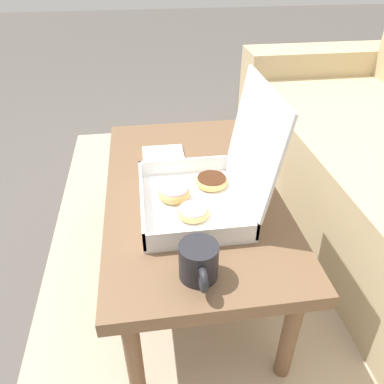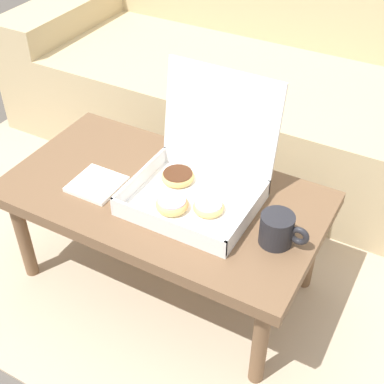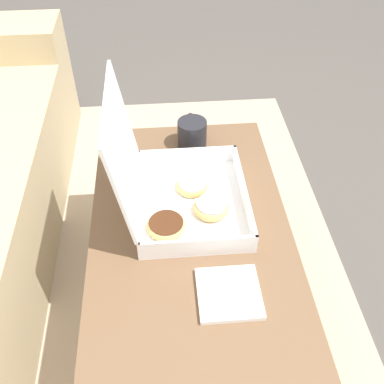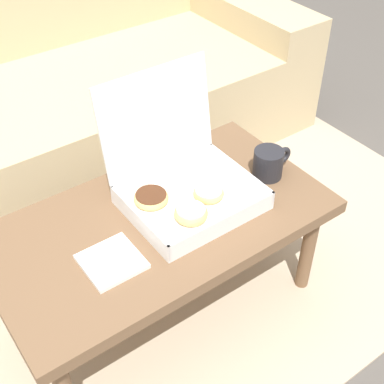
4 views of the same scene
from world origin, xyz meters
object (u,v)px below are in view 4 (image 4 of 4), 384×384
(coffee_table, at_px, (160,229))
(pastry_box, at_px, (180,180))
(coffee_mug, at_px, (269,163))
(couch, at_px, (32,108))

(coffee_table, xyz_separation_m, pastry_box, (0.10, 0.04, 0.11))
(coffee_mug, bearing_deg, couch, 111.05)
(couch, height_order, pastry_box, couch)
(coffee_mug, bearing_deg, pastry_box, 166.18)
(couch, xyz_separation_m, coffee_mug, (0.38, -0.98, 0.16))
(pastry_box, relative_size, coffee_mug, 2.67)
(pastry_box, bearing_deg, coffee_mug, -13.82)
(pastry_box, xyz_separation_m, coffee_mug, (0.28, -0.07, -0.02))
(coffee_table, xyz_separation_m, coffee_mug, (0.38, -0.03, 0.09))
(couch, distance_m, coffee_table, 0.95)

